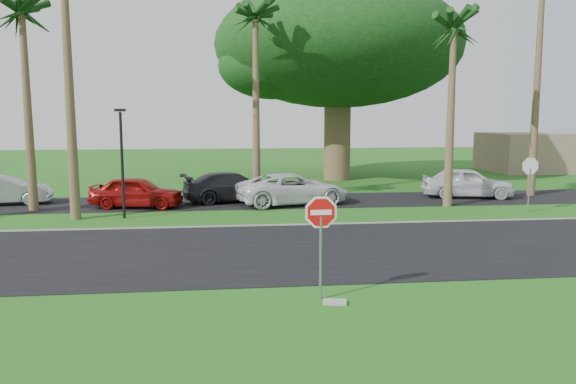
# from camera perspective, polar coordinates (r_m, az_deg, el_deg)

# --- Properties ---
(ground) EXTENTS (120.00, 120.00, 0.00)m
(ground) POSITION_cam_1_polar(r_m,az_deg,el_deg) (16.44, -0.24, -7.56)
(ground) COLOR #245A16
(ground) RESTS_ON ground
(road) EXTENTS (120.00, 8.00, 0.02)m
(road) POSITION_cam_1_polar(r_m,az_deg,el_deg) (18.37, -0.94, -5.89)
(road) COLOR black
(road) RESTS_ON ground
(parking_strip) EXTENTS (120.00, 5.00, 0.02)m
(parking_strip) POSITION_cam_1_polar(r_m,az_deg,el_deg) (28.65, -3.01, -0.97)
(parking_strip) COLOR black
(parking_strip) RESTS_ON ground
(curb) EXTENTS (120.00, 0.12, 0.06)m
(curb) POSITION_cam_1_polar(r_m,az_deg,el_deg) (22.30, -1.97, -3.41)
(curb) COLOR gray
(curb) RESTS_ON ground
(stop_sign_near) EXTENTS (1.05, 0.07, 2.62)m
(stop_sign_near) POSITION_cam_1_polar(r_m,az_deg,el_deg) (13.21, 3.36, -3.46)
(stop_sign_near) COLOR gray
(stop_sign_near) RESTS_ON ground
(stop_sign_far) EXTENTS (1.05, 0.07, 2.62)m
(stop_sign_far) POSITION_cam_1_polar(r_m,az_deg,el_deg) (27.58, 23.36, 1.76)
(stop_sign_far) COLOR gray
(stop_sign_far) RESTS_ON ground
(palm_left_mid) EXTENTS (5.00, 5.00, 10.00)m
(palm_left_mid) POSITION_cam_1_polar(r_m,az_deg,el_deg) (28.49, -25.41, 15.77)
(palm_left_mid) COLOR brown
(palm_left_mid) RESTS_ON ground
(palm_center) EXTENTS (5.00, 5.00, 10.50)m
(palm_center) POSITION_cam_1_polar(r_m,az_deg,el_deg) (30.20, -3.33, 16.92)
(palm_center) COLOR brown
(palm_center) RESTS_ON ground
(palm_right_near) EXTENTS (5.00, 5.00, 9.50)m
(palm_right_near) POSITION_cam_1_polar(r_m,az_deg,el_deg) (28.18, 16.50, 15.28)
(palm_right_near) COLOR brown
(palm_right_near) RESTS_ON ground
(canopy_tree) EXTENTS (16.50, 16.50, 13.12)m
(canopy_tree) POSITION_cam_1_polar(r_m,az_deg,el_deg) (38.83, 5.13, 14.52)
(canopy_tree) COLOR brown
(canopy_tree) RESTS_ON ground
(streetlight_right) EXTENTS (0.45, 0.25, 4.64)m
(streetlight_right) POSITION_cam_1_polar(r_m,az_deg,el_deg) (24.69, -16.52, 3.50)
(streetlight_right) COLOR black
(streetlight_right) RESTS_ON ground
(building_far) EXTENTS (10.00, 6.00, 3.00)m
(building_far) POSITION_cam_1_polar(r_m,az_deg,el_deg) (49.15, 25.07, 3.69)
(building_far) COLOR gray
(building_far) RESTS_ON ground
(car_silver) EXTENTS (4.42, 2.08, 1.40)m
(car_silver) POSITION_cam_1_polar(r_m,az_deg,el_deg) (30.79, -26.81, 0.11)
(car_silver) COLOR #A9ACB0
(car_silver) RESTS_ON ground
(car_red) EXTENTS (4.57, 2.44, 1.48)m
(car_red) POSITION_cam_1_polar(r_m,az_deg,el_deg) (27.56, -15.11, -0.04)
(car_red) COLOR maroon
(car_red) RESTS_ON ground
(car_dark) EXTENTS (5.48, 3.28, 1.49)m
(car_dark) POSITION_cam_1_polar(r_m,az_deg,el_deg) (28.61, -5.61, 0.48)
(car_dark) COLOR black
(car_dark) RESTS_ON ground
(car_minivan) EXTENTS (5.92, 3.69, 1.53)m
(car_minivan) POSITION_cam_1_polar(r_m,az_deg,el_deg) (27.58, 0.49, 0.29)
(car_minivan) COLOR silver
(car_minivan) RESTS_ON ground
(car_pickup) EXTENTS (5.01, 2.81, 1.61)m
(car_pickup) POSITION_cam_1_polar(r_m,az_deg,el_deg) (31.36, 17.77, 0.89)
(car_pickup) COLOR silver
(car_pickup) RESTS_ON ground
(utility_slab) EXTENTS (0.62, 0.47, 0.06)m
(utility_slab) POSITION_cam_1_polar(r_m,az_deg,el_deg) (13.38, 4.77, -11.07)
(utility_slab) COLOR gray
(utility_slab) RESTS_ON ground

